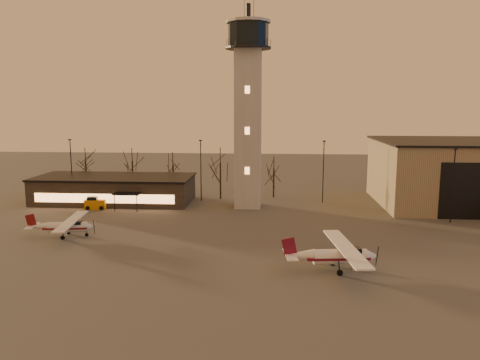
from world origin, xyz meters
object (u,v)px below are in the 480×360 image
object	(u,v)px
cessna_front	(341,259)
service_cart	(95,204)
control_tower	(248,101)
cessna_rear	(69,229)
terminal	(115,189)
hangar	(477,173)

from	to	relation	value
cessna_front	service_cart	size ratio (longest dim) A/B	3.78
control_tower	cessna_rear	xyz separation A→B (m)	(-20.67, -18.46, -15.32)
terminal	cessna_rear	distance (m)	20.51
cessna_front	service_cart	world-z (taller)	cessna_front
hangar	cessna_front	xyz separation A→B (m)	(-25.39, -31.80, -3.99)
hangar	cessna_front	size ratio (longest dim) A/B	2.46
cessna_rear	service_cart	distance (m)	15.46
terminal	service_cart	size ratio (longest dim) A/B	7.72
terminal	cessna_front	distance (m)	44.18
control_tower	hangar	size ratio (longest dim) A/B	1.07
service_cart	cessna_rear	bearing A→B (deg)	-86.70
control_tower	cessna_front	size ratio (longest dim) A/B	2.63
control_tower	cessna_front	distance (m)	33.41
hangar	cessna_front	world-z (taller)	hangar
hangar	cessna_front	distance (m)	40.88
cessna_front	service_cart	xyz separation A→B (m)	(-33.89, 24.60, -0.41)
control_tower	cessna_front	xyz separation A→B (m)	(10.61, -27.82, -15.16)
control_tower	cessna_rear	size ratio (longest dim) A/B	3.04
cessna_front	service_cart	distance (m)	41.88
control_tower	hangar	distance (m)	37.90
cessna_rear	service_cart	bearing A→B (deg)	91.55
terminal	service_cart	bearing A→B (deg)	-103.81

